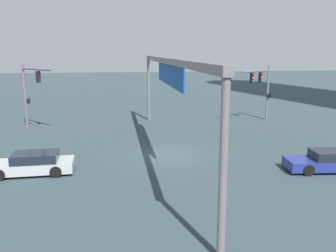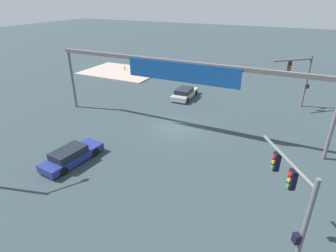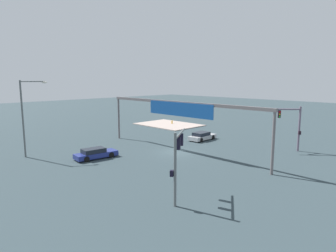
% 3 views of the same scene
% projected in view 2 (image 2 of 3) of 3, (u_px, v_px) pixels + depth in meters
% --- Properties ---
extents(ground_plane, '(193.57, 193.57, 0.00)m').
position_uv_depth(ground_plane, '(177.00, 128.00, 26.11)').
color(ground_plane, '#303F44').
extents(sidewalk_corner, '(11.91, 8.70, 0.15)m').
position_uv_depth(sidewalk_corner, '(122.00, 72.00, 44.77)').
color(sidewalk_corner, '#B09D92').
rests_on(sidewalk_corner, ground).
extents(traffic_signal_near_corner, '(3.93, 3.19, 5.68)m').
position_uv_depth(traffic_signal_near_corner, '(301.00, 75.00, 29.43)').
color(traffic_signal_near_corner, slate).
rests_on(traffic_signal_near_corner, ground).
extents(traffic_signal_opposite_side, '(2.51, 3.88, 5.39)m').
position_uv_depth(traffic_signal_opposite_side, '(293.00, 197.00, 11.78)').
color(traffic_signal_opposite_side, slate).
rests_on(traffic_signal_opposite_side, ground).
extents(overhead_sign_gantry, '(25.17, 0.43, 6.38)m').
position_uv_depth(overhead_sign_gantry, '(179.00, 71.00, 23.77)').
color(overhead_sign_gantry, slate).
rests_on(overhead_sign_gantry, ground).
extents(sedan_car_approaching, '(2.07, 4.75, 1.21)m').
position_uv_depth(sedan_car_approaching, '(185.00, 93.00, 33.53)').
color(sedan_car_approaching, '#AFB0B3').
rests_on(sedan_car_approaching, ground).
extents(sedan_car_waiting_far, '(2.20, 5.04, 1.21)m').
position_uv_depth(sedan_car_waiting_far, '(71.00, 156.00, 20.61)').
color(sedan_car_waiting_far, navy).
rests_on(sedan_car_waiting_far, ground).
extents(fire_hydrant_on_curb, '(0.33, 0.22, 0.71)m').
position_uv_depth(fire_hydrant_on_curb, '(125.00, 68.00, 45.41)').
color(fire_hydrant_on_curb, gold).
rests_on(fire_hydrant_on_curb, sidewalk_corner).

